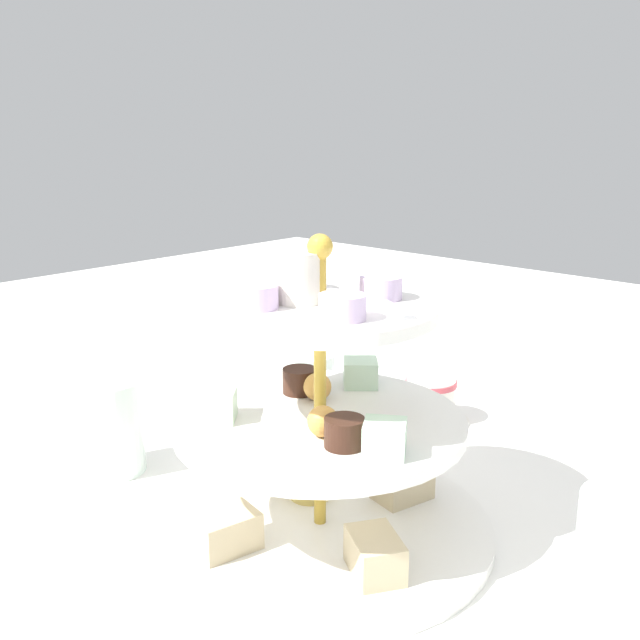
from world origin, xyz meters
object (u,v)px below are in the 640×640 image
Objects in this scene: tiered_serving_stand at (320,444)px; teacup_with_saucer at (430,401)px; water_glass_tall_right at (632,607)px; water_glass_mid_back at (112,427)px; water_glass_short_left at (308,385)px; butter_knife_right at (630,482)px.

tiered_serving_stand is 0.28m from teacup_with_saucer.
teacup_with_saucer is at bearing -75.36° from tiered_serving_stand.
water_glass_mid_back is at bearing 4.04° from water_glass_tall_right.
water_glass_tall_right is 1.46× the size of teacup_with_saucer.
water_glass_mid_back reaches higher than teacup_with_saucer.
water_glass_mid_back is at bearing 79.94° from water_glass_short_left.
water_glass_tall_right reaches higher than teacup_with_saucer.
water_glass_mid_back is (0.49, 0.03, -0.02)m from water_glass_tall_right.
teacup_with_saucer is at bearing -144.70° from water_glass_short_left.
water_glass_short_left is at bearing 35.30° from teacup_with_saucer.
water_glass_tall_right is 0.43m from teacup_with_saucer.
water_glass_tall_right reaches higher than water_glass_short_left.
butter_knife_right is (-0.35, -0.08, -0.04)m from water_glass_short_left.
tiered_serving_stand is 0.32m from butter_knife_right.
tiered_serving_stand is 1.69× the size of butter_knife_right.
tiered_serving_stand reaches higher than water_glass_tall_right.
water_glass_short_left is (0.44, -0.20, -0.03)m from water_glass_tall_right.
tiered_serving_stand is 2.19× the size of water_glass_tall_right.
water_glass_short_left is 0.84× the size of teacup_with_saucer.
water_glass_short_left reaches higher than butter_knife_right.
water_glass_short_left is 0.24m from water_glass_mid_back.
teacup_with_saucer is 0.96× the size of water_glass_mid_back.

